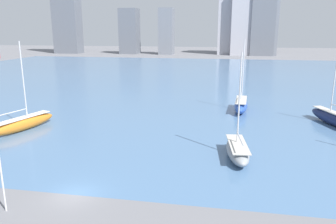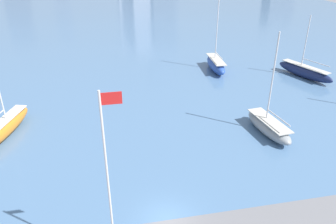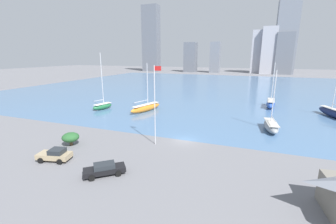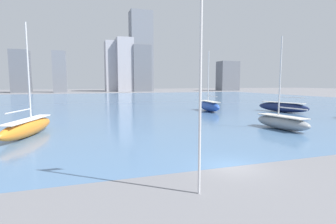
{
  "view_description": "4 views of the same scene",
  "coord_description": "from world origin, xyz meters",
  "px_view_note": "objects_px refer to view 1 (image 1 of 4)",
  "views": [
    {
      "loc": [
        12.86,
        -24.38,
        14.26
      ],
      "look_at": [
        6.13,
        13.0,
        4.62
      ],
      "focal_mm": 35.0,
      "sensor_mm": 36.0,
      "label": 1
    },
    {
      "loc": [
        -3.79,
        -19.3,
        19.62
      ],
      "look_at": [
        1.89,
        8.76,
        5.28
      ],
      "focal_mm": 35.0,
      "sensor_mm": 36.0,
      "label": 2
    },
    {
      "loc": [
        10.35,
        -35.77,
        14.52
      ],
      "look_at": [
        -6.66,
        9.12,
        2.41
      ],
      "focal_mm": 24.0,
      "sensor_mm": 36.0,
      "label": 3
    },
    {
      "loc": [
        -10.11,
        -15.79,
        5.97
      ],
      "look_at": [
        -0.55,
        12.83,
        2.61
      ],
      "focal_mm": 28.0,
      "sensor_mm": 36.0,
      "label": 4
    }
  ],
  "objects_px": {
    "sailboat_blue": "(241,105)",
    "sailboat_navy": "(333,118)",
    "sailboat_orange": "(23,123)",
    "sailboat_gray": "(237,150)"
  },
  "relations": [
    {
      "from": "sailboat_gray",
      "to": "sailboat_navy",
      "type": "bearing_deg",
      "value": 41.49
    },
    {
      "from": "sailboat_gray",
      "to": "sailboat_blue",
      "type": "relative_size",
      "value": 0.94
    },
    {
      "from": "sailboat_navy",
      "to": "sailboat_blue",
      "type": "bearing_deg",
      "value": 135.75
    },
    {
      "from": "sailboat_blue",
      "to": "sailboat_navy",
      "type": "bearing_deg",
      "value": -20.94
    },
    {
      "from": "sailboat_blue",
      "to": "sailboat_navy",
      "type": "xyz_separation_m",
      "value": [
        13.55,
        -6.28,
        -0.08
      ]
    },
    {
      "from": "sailboat_orange",
      "to": "sailboat_navy",
      "type": "bearing_deg",
      "value": 30.34
    },
    {
      "from": "sailboat_orange",
      "to": "sailboat_navy",
      "type": "xyz_separation_m",
      "value": [
        45.02,
        10.79,
        0.02
      ]
    },
    {
      "from": "sailboat_gray",
      "to": "sailboat_blue",
      "type": "bearing_deg",
      "value": 80.74
    },
    {
      "from": "sailboat_orange",
      "to": "sailboat_gray",
      "type": "xyz_separation_m",
      "value": [
        30.3,
        -5.42,
        -0.09
      ]
    },
    {
      "from": "sailboat_orange",
      "to": "sailboat_gray",
      "type": "distance_m",
      "value": 30.78
    }
  ]
}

